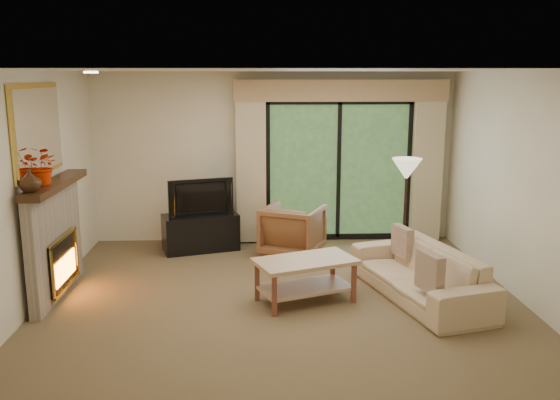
{
  "coord_description": "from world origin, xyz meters",
  "views": [
    {
      "loc": [
        -0.3,
        -6.55,
        2.56
      ],
      "look_at": [
        0.0,
        0.3,
        1.1
      ],
      "focal_mm": 38.0,
      "sensor_mm": 36.0,
      "label": 1
    }
  ],
  "objects_px": {
    "sofa": "(420,273)",
    "coffee_table": "(305,280)",
    "armchair": "(293,230)",
    "media_console": "(201,232)"
  },
  "relations": [
    {
      "from": "media_console",
      "to": "armchair",
      "type": "xyz_separation_m",
      "value": [
        1.35,
        -0.31,
        0.1
      ]
    },
    {
      "from": "armchair",
      "to": "sofa",
      "type": "distance_m",
      "value": 2.21
    },
    {
      "from": "armchair",
      "to": "sofa",
      "type": "height_order",
      "value": "armchair"
    },
    {
      "from": "media_console",
      "to": "coffee_table",
      "type": "xyz_separation_m",
      "value": [
        1.37,
        -2.09,
        -0.02
      ]
    },
    {
      "from": "sofa",
      "to": "coffee_table",
      "type": "height_order",
      "value": "sofa"
    },
    {
      "from": "media_console",
      "to": "sofa",
      "type": "height_order",
      "value": "sofa"
    },
    {
      "from": "sofa",
      "to": "coffee_table",
      "type": "distance_m",
      "value": 1.34
    },
    {
      "from": "sofa",
      "to": "coffee_table",
      "type": "relative_size",
      "value": 1.83
    },
    {
      "from": "media_console",
      "to": "sofa",
      "type": "bearing_deg",
      "value": -54.26
    },
    {
      "from": "sofa",
      "to": "media_console",
      "type": "bearing_deg",
      "value": -142.36
    }
  ]
}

